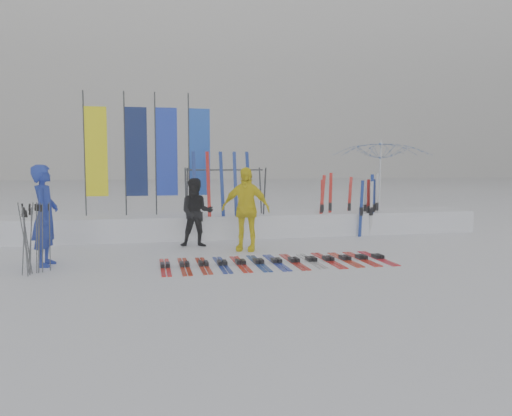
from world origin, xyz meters
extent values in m
plane|color=white|center=(0.00, 0.00, 0.00)|extent=(120.00, 120.00, 0.00)
cube|color=white|center=(0.00, 4.60, 0.30)|extent=(14.00, 1.60, 0.60)
imported|color=#1C33A5|center=(-3.93, 1.32, 0.96)|extent=(0.49, 0.72, 1.91)
imported|color=black|center=(-0.93, 2.94, 0.80)|extent=(0.84, 0.68, 1.60)
imported|color=#FFED10|center=(0.09, 2.19, 0.93)|extent=(1.18, 0.86, 1.86)
imported|color=white|center=(5.12, 5.78, 1.37)|extent=(3.12, 3.17, 2.74)
cube|color=red|center=(-1.73, 0.66, 0.04)|extent=(0.17, 1.63, 0.07)
cube|color=#AC240D|center=(-1.38, 0.66, 0.04)|extent=(0.17, 1.67, 0.07)
cube|color=#B0240E|center=(-1.02, 0.66, 0.04)|extent=(0.17, 1.59, 0.07)
cube|color=navy|center=(-0.67, 0.66, 0.04)|extent=(0.17, 1.59, 0.07)
cube|color=red|center=(-0.31, 0.66, 0.04)|extent=(0.17, 1.58, 0.07)
cube|color=navy|center=(0.05, 0.66, 0.04)|extent=(0.17, 1.64, 0.07)
cube|color=navy|center=(0.40, 0.66, 0.04)|extent=(0.17, 1.65, 0.07)
cube|color=#B1160E|center=(0.76, 0.66, 0.04)|extent=(0.17, 1.65, 0.07)
cube|color=#ACAEB3|center=(1.12, 0.66, 0.04)|extent=(0.17, 1.58, 0.07)
cube|color=red|center=(1.47, 0.66, 0.04)|extent=(0.17, 1.69, 0.07)
cube|color=red|center=(1.83, 0.66, 0.04)|extent=(0.17, 1.58, 0.07)
cube|color=red|center=(2.19, 0.66, 0.04)|extent=(0.17, 1.59, 0.07)
cube|color=red|center=(2.54, 0.66, 0.04)|extent=(0.17, 1.63, 0.07)
cylinder|color=#595B60|center=(-3.91, 0.67, 0.62)|extent=(0.07, 0.08, 1.24)
cylinder|color=#595B60|center=(-3.95, 0.64, 0.63)|extent=(0.05, 0.03, 1.25)
cylinder|color=#595B60|center=(-4.07, 0.36, 0.61)|extent=(0.05, 0.09, 1.22)
cylinder|color=#595B60|center=(-3.86, 0.69, 0.61)|extent=(0.05, 0.02, 1.23)
cylinder|color=#595B60|center=(-4.06, 0.71, 0.63)|extent=(0.13, 0.04, 1.25)
cylinder|color=#595B60|center=(-4.04, 0.61, 0.59)|extent=(0.10, 0.09, 1.18)
cylinder|color=#595B60|center=(-4.09, 0.58, 0.57)|extent=(0.12, 0.07, 1.14)
cylinder|color=#595B60|center=(-4.14, 0.54, 0.58)|extent=(0.09, 0.07, 1.15)
cylinder|color=#595B60|center=(-4.10, 0.55, 0.57)|extent=(0.13, 0.12, 1.14)
cylinder|color=#595B60|center=(-4.18, 0.76, 0.63)|extent=(0.17, 0.03, 1.25)
cylinder|color=#595B60|center=(-3.76, 0.80, 0.62)|extent=(0.04, 0.04, 1.24)
cylinder|color=#595B60|center=(-3.95, 0.80, 0.62)|extent=(0.02, 0.11, 1.23)
cylinder|color=#383A3F|center=(-3.60, 4.84, 2.20)|extent=(0.04, 0.04, 3.20)
cube|color=#FFFB0D|center=(-3.31, 4.84, 2.25)|extent=(0.55, 0.03, 2.30)
cylinder|color=#383A3F|center=(-2.59, 4.76, 2.20)|extent=(0.04, 0.04, 3.20)
cube|color=#0C1B54|center=(-2.30, 4.76, 2.25)|extent=(0.55, 0.03, 2.30)
cylinder|color=#383A3F|center=(-1.81, 4.75, 2.20)|extent=(0.04, 0.04, 3.20)
cube|color=blue|center=(-1.52, 4.75, 2.25)|extent=(0.55, 0.03, 2.30)
cylinder|color=#383A3F|center=(-0.94, 4.79, 2.20)|extent=(0.04, 0.04, 3.20)
cube|color=blue|center=(-0.65, 4.79, 2.25)|extent=(0.55, 0.03, 2.30)
cylinder|color=#383A3F|center=(-1.06, 3.95, 1.23)|extent=(0.04, 0.30, 1.23)
cylinder|color=#383A3F|center=(-1.06, 4.45, 1.23)|extent=(0.04, 0.30, 1.23)
cylinder|color=#383A3F|center=(0.94, 3.95, 1.23)|extent=(0.04, 0.30, 1.23)
cylinder|color=#383A3F|center=(0.94, 4.45, 1.23)|extent=(0.04, 0.30, 1.23)
cylinder|color=#383A3F|center=(-0.06, 4.20, 1.78)|extent=(2.00, 0.04, 0.04)
cube|color=red|center=(3.84, 3.94, 0.76)|extent=(0.09, 0.04, 1.52)
cube|color=navy|center=(4.14, 4.24, 0.75)|extent=(0.09, 0.02, 1.51)
cube|color=red|center=(2.53, 4.04, 0.82)|extent=(0.09, 0.04, 1.64)
cube|color=silver|center=(3.85, 3.77, 0.74)|extent=(0.09, 0.04, 1.47)
cube|color=silver|center=(4.18, 4.13, 0.84)|extent=(0.09, 0.04, 1.68)
cube|color=red|center=(2.82, 4.78, 0.75)|extent=(0.09, 0.03, 1.50)
cube|color=red|center=(3.61, 4.71, 0.79)|extent=(0.09, 0.04, 1.57)
cube|color=navy|center=(3.49, 3.63, 0.75)|extent=(0.09, 0.04, 1.50)
cube|color=red|center=(2.87, 4.29, 0.85)|extent=(0.09, 0.04, 1.70)
cube|color=red|center=(4.05, 4.52, 0.73)|extent=(0.09, 0.04, 1.46)
cube|color=silver|center=(3.95, 4.41, 0.76)|extent=(0.09, 0.02, 1.52)
cube|color=navy|center=(3.90, 3.82, 0.83)|extent=(0.09, 0.02, 1.66)
camera|label=1|loc=(-2.01, -8.64, 1.90)|focal=35.00mm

